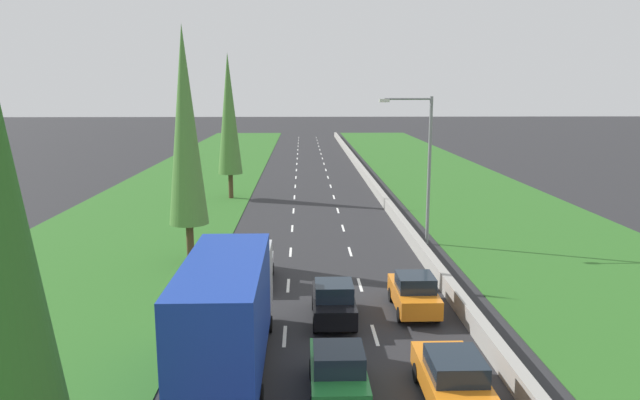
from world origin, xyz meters
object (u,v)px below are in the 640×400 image
green_hatchback_centre_lane (338,372)px  blue_box_truck_left_lane (228,312)px  orange_sedan_right_lane (454,380)px  poplar_tree_nearest (3,243)px  poplar_tree_third (229,114)px  black_hatchback_centre_lane (334,302)px  poplar_tree_second (185,127)px  silver_hatchback_left_lane (255,267)px  orange_hatchback_right_lane (414,293)px  street_light_mast (424,160)px

green_hatchback_centre_lane → blue_box_truck_left_lane: (-3.52, 1.63, 1.35)m
orange_sedan_right_lane → poplar_tree_nearest: 12.75m
green_hatchback_centre_lane → poplar_tree_third: poplar_tree_third is taller
black_hatchback_centre_lane → poplar_tree_third: poplar_tree_third is taller
poplar_tree_second → poplar_tree_third: size_ratio=1.02×
black_hatchback_centre_lane → poplar_tree_nearest: (-7.19, -11.42, 5.54)m
silver_hatchback_left_lane → poplar_tree_third: 24.45m
black_hatchback_centre_lane → orange_hatchback_right_lane: bearing=14.9°
silver_hatchback_left_lane → black_hatchback_centre_lane: bearing=-53.9°
silver_hatchback_left_lane → street_light_mast: 12.82m
orange_sedan_right_lane → green_hatchback_centre_lane: bearing=171.2°
blue_box_truck_left_lane → silver_hatchback_left_lane: 9.57m
blue_box_truck_left_lane → poplar_tree_nearest: bearing=-116.8°
orange_sedan_right_lane → street_light_mast: bearing=81.6°
green_hatchback_centre_lane → blue_box_truck_left_lane: blue_box_truck_left_lane is taller
orange_sedan_right_lane → street_light_mast: (2.79, 18.81, 4.42)m
blue_box_truck_left_lane → poplar_tree_second: poplar_tree_second is taller
orange_sedan_right_lane → poplar_tree_nearest: bearing=-155.6°
silver_hatchback_left_lane → orange_hatchback_right_lane: (7.10, -4.03, 0.00)m
green_hatchback_centre_lane → blue_box_truck_left_lane: 4.10m
silver_hatchback_left_lane → orange_sedan_right_lane: bearing=-59.4°
poplar_tree_second → street_light_mast: size_ratio=1.42×
black_hatchback_centre_lane → street_light_mast: (6.05, 12.13, 4.40)m
blue_box_truck_left_lane → poplar_tree_nearest: size_ratio=0.88×
green_hatchback_centre_lane → poplar_tree_third: bearing=102.1°
silver_hatchback_left_lane → orange_hatchback_right_lane: 8.17m
green_hatchback_centre_lane → black_hatchback_centre_lane: same height
orange_sedan_right_lane → poplar_tree_second: bearing=124.9°
black_hatchback_centre_lane → blue_box_truck_left_lane: bearing=-129.3°
orange_hatchback_right_lane → poplar_tree_nearest: size_ratio=0.37×
green_hatchback_centre_lane → poplar_tree_nearest: bearing=-143.0°
black_hatchback_centre_lane → blue_box_truck_left_lane: blue_box_truck_left_lane is taller
street_light_mast → green_hatchback_centre_lane: bearing=-108.8°
orange_sedan_right_lane → poplar_tree_third: 37.09m
orange_sedan_right_lane → poplar_tree_second: poplar_tree_second is taller
street_light_mast → orange_hatchback_right_lane: bearing=-102.9°
black_hatchback_centre_lane → poplar_tree_nearest: 14.59m
orange_sedan_right_lane → blue_box_truck_left_lane: bearing=162.8°
green_hatchback_centre_lane → silver_hatchback_left_lane: (-3.43, 11.10, 0.00)m
green_hatchback_centre_lane → poplar_tree_second: poplar_tree_second is taller
green_hatchback_centre_lane → street_light_mast: street_light_mast is taller
poplar_tree_second → black_hatchback_centre_lane: bearing=-49.3°
poplar_tree_second → orange_sedan_right_lane: bearing=-55.1°
orange_sedan_right_lane → silver_hatchback_left_lane: size_ratio=1.15×
black_hatchback_centre_lane → orange_hatchback_right_lane: 3.60m
black_hatchback_centre_lane → orange_hatchback_right_lane: size_ratio=1.00×
poplar_tree_second → poplar_tree_third: (-0.09, 19.57, -0.13)m
silver_hatchback_left_lane → blue_box_truck_left_lane: bearing=-90.5°
silver_hatchback_left_lane → street_light_mast: (9.67, 7.18, 4.40)m
orange_hatchback_right_lane → street_light_mast: bearing=77.1°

